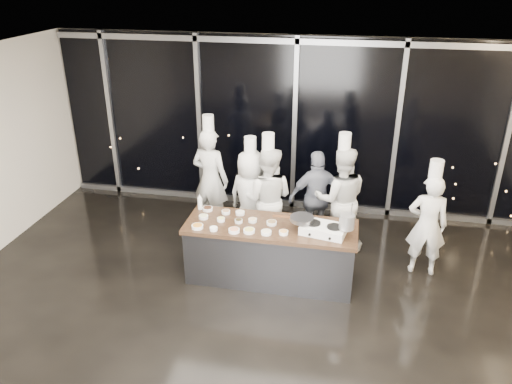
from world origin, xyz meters
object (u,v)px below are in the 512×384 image
Objects in this scene: demo_counter at (270,252)px; stock_pot at (347,222)px; stove at (323,229)px; chef_side at (427,224)px; chef_center at (268,198)px; chef_right at (340,198)px; guest at (317,198)px; chef_far_left at (210,179)px; chef_left at (250,197)px; frying_pan at (301,218)px.

stock_pot reaches higher than demo_counter.
chef_side is at bearing 37.17° from stove.
demo_counter is 2.34m from chef_side.
chef_center is at bearing 139.99° from stock_pot.
stock_pot is at bearing 86.35° from chef_right.
chef_right is (0.38, -0.12, 0.08)m from guest.
chef_center reaches higher than stock_pot.
demo_counter is 1.04m from chef_center.
guest is at bearing -18.90° from chef_side.
chef_far_left is at bearing 133.14° from demo_counter.
chef_left is 1.02× the size of chef_side.
chef_center is at bearing -5.67° from chef_side.
demo_counter is 0.76m from frying_pan.
chef_center is (-0.65, 0.95, -0.19)m from frying_pan.
stock_pot is 0.13× the size of guest.
chef_left is at bearing 143.71° from stock_pot.
stock_pot is 1.51m from guest.
stove is (0.75, -0.09, 0.51)m from demo_counter.
chef_side is at bearing -178.18° from chef_far_left.
chef_right is at bearing 142.26° from guest.
chef_side reaches higher than guest.
frying_pan is 1.17m from chef_center.
stove is at bearing 78.44° from guest.
chef_right is (0.93, 1.12, 0.43)m from demo_counter.
frying_pan is 0.29× the size of chef_far_left.
demo_counter is at bearing 136.10° from chef_left.
stove is 1.36m from guest.
demo_counter is at bearing 104.14° from chef_center.
frying_pan is 0.31× the size of chef_right.
stove is 0.36m from stock_pot.
chef_side is at bearing 15.98° from demo_counter.
chef_left is at bearing 168.47° from chef_far_left.
chef_left reaches higher than guest.
stock_pot is 0.10× the size of chef_right.
stove is at bearing 72.19° from chef_right.
chef_side is (3.52, -0.74, -0.11)m from chef_far_left.
demo_counter is at bearing 16.99° from chef_side.
chef_left is (0.78, -0.37, -0.11)m from chef_far_left.
stock_pot is (0.62, -0.11, 0.08)m from frying_pan.
demo_counter is at bearing 146.83° from chef_far_left.
stove reaches higher than demo_counter.
demo_counter is 11.92× the size of stock_pot.
chef_side is at bearing 31.47° from frying_pan.
stock_pot is at bearing 0.79° from frying_pan.
chef_far_left is (-1.29, 1.38, 0.48)m from demo_counter.
guest is at bearing 109.55° from stove.
guest is at bearing 95.84° from frying_pan.
frying_pan is at bearing 151.61° from chef_left.
chef_far_left is 3.60m from chef_side.
frying_pan is 0.33× the size of chef_left.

